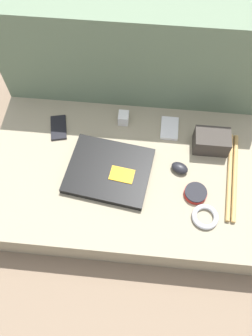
# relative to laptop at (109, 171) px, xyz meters

# --- Properties ---
(ground_plane) EXTENTS (8.00, 8.00, 0.00)m
(ground_plane) POSITION_rel_laptop_xyz_m (0.06, 0.01, -0.16)
(ground_plane) COLOR #7A6651
(couch_seat) EXTENTS (1.08, 0.64, 0.15)m
(couch_seat) POSITION_rel_laptop_xyz_m (0.06, 0.01, -0.09)
(couch_seat) COLOR gray
(couch_seat) RESTS_ON ground_plane
(couch_backrest) EXTENTS (1.08, 0.20, 0.56)m
(couch_backrest) POSITION_rel_laptop_xyz_m (0.06, 0.43, 0.12)
(couch_backrest) COLOR #60755B
(couch_backrest) RESTS_ON ground_plane
(laptop) EXTENTS (0.34, 0.30, 0.03)m
(laptop) POSITION_rel_laptop_xyz_m (0.00, 0.00, 0.00)
(laptop) COLOR black
(laptop) RESTS_ON couch_seat
(computer_mouse) EXTENTS (0.08, 0.07, 0.03)m
(computer_mouse) POSITION_rel_laptop_xyz_m (0.27, 0.04, 0.00)
(computer_mouse) COLOR black
(computer_mouse) RESTS_ON couch_seat
(speaker_puck) EXTENTS (0.09, 0.09, 0.02)m
(speaker_puck) POSITION_rel_laptop_xyz_m (0.33, -0.06, -0.00)
(speaker_puck) COLOR red
(speaker_puck) RESTS_ON couch_seat
(phone_silver) EXTENTS (0.07, 0.11, 0.01)m
(phone_silver) POSITION_rel_laptop_xyz_m (0.22, 0.22, -0.01)
(phone_silver) COLOR silver
(phone_silver) RESTS_ON couch_seat
(phone_black) EXTENTS (0.09, 0.13, 0.01)m
(phone_black) POSITION_rel_laptop_xyz_m (-0.23, 0.19, -0.01)
(phone_black) COLOR black
(phone_black) RESTS_ON couch_seat
(camera_pouch) EXTENTS (0.14, 0.09, 0.08)m
(camera_pouch) POSITION_rel_laptop_xyz_m (0.39, 0.15, 0.03)
(camera_pouch) COLOR #38332D
(camera_pouch) RESTS_ON couch_seat
(charger_brick) EXTENTS (0.04, 0.05, 0.05)m
(charger_brick) POSITION_rel_laptop_xyz_m (0.03, 0.25, 0.01)
(charger_brick) COLOR silver
(charger_brick) RESTS_ON couch_seat
(cable_coil) EXTENTS (0.10, 0.10, 0.02)m
(cable_coil) POSITION_rel_laptop_xyz_m (0.36, -0.15, -0.00)
(cable_coil) COLOR #B2B2B7
(cable_coil) RESTS_ON couch_seat
(drumstick_pair) EXTENTS (0.07, 0.38, 0.02)m
(drumstick_pair) POSITION_rel_laptop_xyz_m (0.47, 0.03, -0.00)
(drumstick_pair) COLOR tan
(drumstick_pair) RESTS_ON couch_seat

